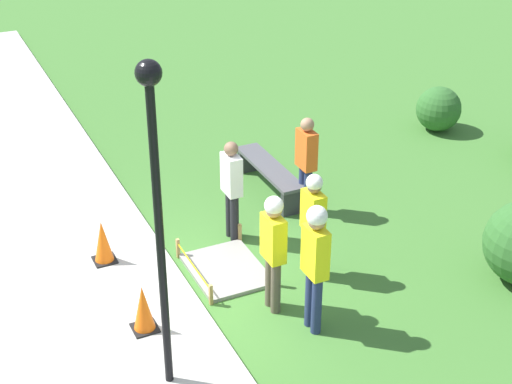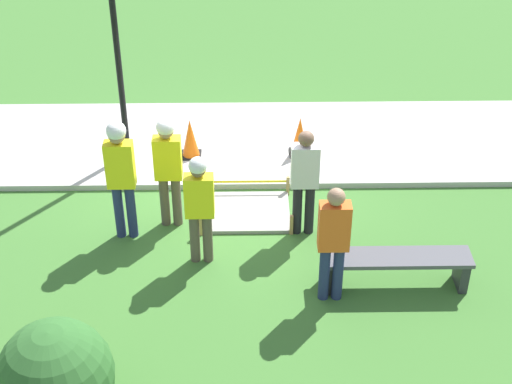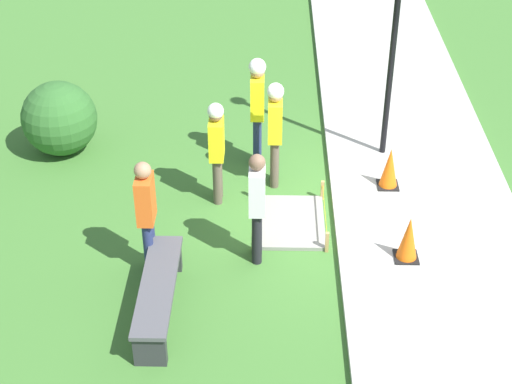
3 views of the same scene
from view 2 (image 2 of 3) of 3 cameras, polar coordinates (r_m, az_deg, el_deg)
name	(u,v)px [view 2 (image 2 of 3)]	position (r m, az deg, el deg)	size (l,w,h in m)	color
ground_plane	(223,189)	(12.68, -2.45, 0.18)	(60.00, 60.00, 0.00)	#3D702D
sidewalk	(224,142)	(13.86, -2.34, 3.62)	(28.00, 2.85, 0.10)	#ADAAA3
wet_concrete_patch	(246,212)	(12.09, -0.75, -1.45)	(1.40, 1.10, 0.33)	gray
traffic_cone_near_patch	(300,136)	(13.28, 3.20, 4.08)	(0.34, 0.34, 0.69)	black
traffic_cone_far_patch	(190,138)	(13.25, -4.80, 3.92)	(0.34, 0.34, 0.69)	black
park_bench	(397,264)	(10.72, 10.20, -5.20)	(1.99, 0.44, 0.51)	#2D2D33
worker_supervisor	(199,202)	(10.64, -4.14, -0.71)	(0.40, 0.25, 1.70)	brown
worker_assistant	(120,169)	(11.17, -9.84, 1.66)	(0.40, 0.28, 1.91)	navy
worker_trainee	(168,163)	(11.38, -6.42, 2.10)	(0.40, 0.26, 1.80)	brown
bystander_in_orange_shirt	(333,238)	(10.02, 5.66, -3.38)	(0.40, 0.23, 1.74)	navy
bystander_in_gray_shirt	(305,177)	(11.21, 3.56, 1.10)	(0.40, 0.23, 1.71)	black
lamppost_near	(112,4)	(12.41, -10.41, 13.31)	(0.28, 0.28, 4.12)	black
shrub_rounded_near	(56,376)	(8.98, -14.35, -12.83)	(1.28, 1.28, 1.28)	#2D6028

